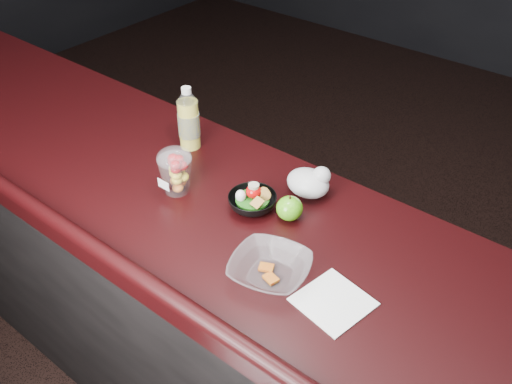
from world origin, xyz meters
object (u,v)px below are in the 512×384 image
at_px(fruit_cup, 175,170).
at_px(snack_bowl, 252,201).
at_px(lemonade_bottle, 189,123).
at_px(takeout_bowl, 270,269).
at_px(green_apple, 290,208).

distance_m(fruit_cup, snack_bowl, 0.25).
relative_size(lemonade_bottle, takeout_bowl, 0.90).
bearing_deg(lemonade_bottle, fruit_cup, -55.14).
bearing_deg(lemonade_bottle, green_apple, -11.50).
bearing_deg(green_apple, snack_bowl, -164.55).
bearing_deg(snack_bowl, green_apple, 15.45).
bearing_deg(lemonade_bottle, snack_bowl, -19.08).
bearing_deg(fruit_cup, green_apple, 17.51).
height_order(snack_bowl, takeout_bowl, snack_bowl).
bearing_deg(green_apple, takeout_bowl, -65.73).
relative_size(fruit_cup, snack_bowl, 0.98).
height_order(fruit_cup, green_apple, fruit_cup).
relative_size(fruit_cup, green_apple, 1.88).
relative_size(fruit_cup, takeout_bowl, 0.61).
distance_m(fruit_cup, takeout_bowl, 0.46).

